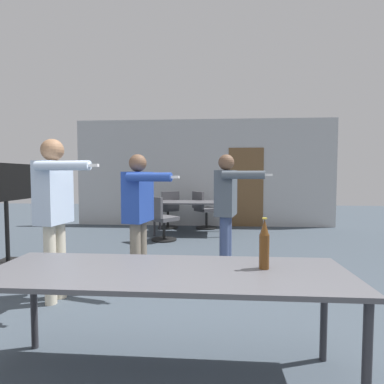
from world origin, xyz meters
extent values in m
cube|color=#B2B5B7|center=(0.00, 6.41, 1.40)|extent=(6.79, 0.10, 2.80)
cube|color=brown|center=(1.10, 6.35, 1.02)|extent=(0.90, 0.02, 2.05)
cube|color=#4C4C51|center=(-0.04, 0.37, 0.72)|extent=(2.30, 0.72, 0.03)
cylinder|color=#2D2D33|center=(1.05, 0.06, 0.35)|extent=(0.05, 0.05, 0.71)
cylinder|color=#2D2D33|center=(-1.13, 0.67, 0.35)|extent=(0.05, 0.05, 0.71)
cylinder|color=#2D2D33|center=(1.05, 0.67, 0.35)|extent=(0.05, 0.05, 0.71)
cube|color=#4C4C51|center=(-0.30, 5.30, 0.72)|extent=(1.60, 0.82, 0.03)
cylinder|color=#2D2D33|center=(-1.04, 4.96, 0.35)|extent=(0.05, 0.05, 0.71)
cylinder|color=#2D2D33|center=(0.45, 4.96, 0.35)|extent=(0.05, 0.05, 0.71)
cylinder|color=#2D2D33|center=(-1.04, 5.65, 0.35)|extent=(0.05, 0.05, 0.71)
cylinder|color=#2D2D33|center=(0.45, 5.65, 0.35)|extent=(0.05, 0.05, 0.71)
cube|color=black|center=(-2.85, 2.75, 0.01)|extent=(0.44, 0.56, 0.03)
cylinder|color=black|center=(-2.85, 2.75, 0.49)|extent=(0.06, 0.06, 0.92)
cube|color=black|center=(-2.85, 2.75, 1.24)|extent=(0.04, 1.21, 0.57)
cube|color=black|center=(-2.87, 2.75, 1.24)|extent=(0.01, 1.11, 0.50)
cylinder|color=slate|center=(-0.65, 2.18, 0.39)|extent=(0.13, 0.13, 0.77)
cylinder|color=slate|center=(-0.69, 2.01, 0.39)|extent=(0.13, 0.13, 0.77)
cube|color=#23429E|center=(-0.67, 2.09, 1.08)|extent=(0.32, 0.46, 0.61)
sphere|color=brown|center=(-0.67, 2.09, 1.49)|extent=(0.21, 0.21, 0.21)
cylinder|color=#23429E|center=(-0.61, 2.35, 1.06)|extent=(0.10, 0.10, 0.53)
cylinder|color=#23429E|center=(-0.47, 1.78, 1.32)|extent=(0.54, 0.21, 0.10)
cube|color=white|center=(-0.18, 1.72, 1.32)|extent=(0.12, 0.06, 0.03)
cylinder|color=#3D4C75|center=(0.45, 2.72, 0.39)|extent=(0.13, 0.13, 0.79)
cylinder|color=#3D4C75|center=(0.40, 2.54, 0.39)|extent=(0.13, 0.13, 0.79)
cube|color=#4C5660|center=(0.42, 2.63, 1.10)|extent=(0.34, 0.48, 0.62)
sphere|color=brown|center=(0.42, 2.63, 1.52)|extent=(0.22, 0.22, 0.22)
cylinder|color=#4C5660|center=(0.49, 2.89, 1.08)|extent=(0.10, 0.10, 0.54)
cylinder|color=#4C5660|center=(0.62, 2.31, 1.35)|extent=(0.55, 0.23, 0.10)
cube|color=white|center=(0.91, 2.24, 1.35)|extent=(0.13, 0.06, 0.03)
cylinder|color=beige|center=(-1.42, 1.61, 0.42)|extent=(0.12, 0.12, 0.83)
cylinder|color=beige|center=(-1.44, 1.45, 0.42)|extent=(0.12, 0.12, 0.83)
cube|color=silver|center=(-1.43, 1.53, 1.16)|extent=(0.27, 0.41, 0.66)
sphere|color=#936B4C|center=(-1.43, 1.53, 1.61)|extent=(0.23, 0.23, 0.23)
cylinder|color=silver|center=(-1.39, 1.76, 1.15)|extent=(0.09, 0.09, 0.57)
cylinder|color=silver|center=(-1.18, 1.25, 1.44)|extent=(0.58, 0.17, 0.09)
cube|color=white|center=(-0.87, 1.20, 1.44)|extent=(0.12, 0.05, 0.03)
cylinder|color=black|center=(0.08, 6.00, 0.01)|extent=(0.52, 0.52, 0.03)
cylinder|color=black|center=(0.08, 6.00, 0.23)|extent=(0.06, 0.06, 0.41)
cube|color=#4C4C51|center=(0.08, 6.00, 0.48)|extent=(0.64, 0.64, 0.08)
cube|color=#4C4C51|center=(-0.12, 5.84, 0.73)|extent=(0.31, 0.38, 0.42)
cylinder|color=black|center=(-0.76, 4.56, 0.01)|extent=(0.52, 0.52, 0.03)
cylinder|color=black|center=(-0.76, 4.56, 0.22)|extent=(0.06, 0.06, 0.38)
cube|color=#4C4C51|center=(-0.76, 4.56, 0.45)|extent=(0.65, 0.65, 0.08)
cube|color=#4C4C51|center=(-0.92, 4.35, 0.70)|extent=(0.38, 0.31, 0.42)
cylinder|color=black|center=(-0.90, 5.99, 0.01)|extent=(0.52, 0.52, 0.03)
cylinder|color=black|center=(-0.90, 5.99, 0.24)|extent=(0.06, 0.06, 0.41)
cube|color=#4C4C51|center=(-0.90, 5.99, 0.48)|extent=(0.61, 0.61, 0.08)
cube|color=#4C4C51|center=(-0.79, 5.75, 0.73)|extent=(0.42, 0.23, 0.42)
cylinder|color=#563314|center=(0.58, 0.44, 0.85)|extent=(0.07, 0.07, 0.22)
cone|color=#563314|center=(0.58, 0.44, 1.01)|extent=(0.06, 0.06, 0.10)
cylinder|color=gold|center=(0.58, 0.44, 1.07)|extent=(0.03, 0.03, 0.01)
camera|label=1|loc=(0.24, -1.50, 1.35)|focal=28.00mm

